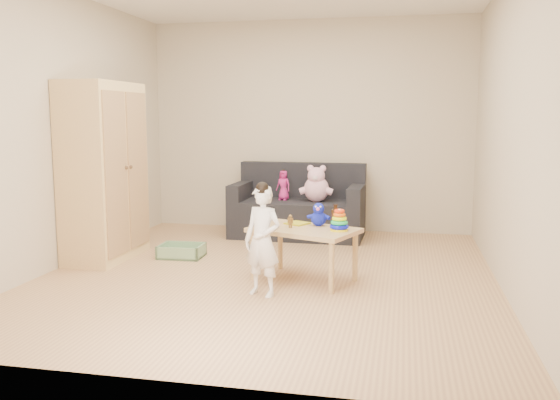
% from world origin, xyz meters
% --- Properties ---
extents(room, '(4.50, 4.50, 4.50)m').
position_xyz_m(room, '(0.00, 0.00, 1.30)').
color(room, tan).
rests_on(room, ground).
extents(wardrobe, '(0.49, 0.98, 1.76)m').
position_xyz_m(wardrobe, '(-1.75, 0.28, 0.88)').
color(wardrobe, '#E9C680').
rests_on(wardrobe, ground).
extents(sofa, '(1.56, 0.80, 0.43)m').
position_xyz_m(sofa, '(-0.05, 1.75, 0.22)').
color(sofa, black).
rests_on(sofa, ground).
extents(play_table, '(1.02, 0.83, 0.46)m').
position_xyz_m(play_table, '(0.34, -0.12, 0.23)').
color(play_table, tan).
rests_on(play_table, ground).
extents(storage_bin, '(0.45, 0.34, 0.13)m').
position_xyz_m(storage_bin, '(-1.02, 0.46, 0.07)').
color(storage_bin, '#7DA879').
rests_on(storage_bin, ground).
extents(toddler, '(0.37, 0.31, 0.87)m').
position_xyz_m(toddler, '(0.09, -0.62, 0.43)').
color(toddler, white).
rests_on(toddler, ground).
extents(pink_bear, '(0.34, 0.30, 0.36)m').
position_xyz_m(pink_bear, '(0.18, 1.70, 0.61)').
color(pink_bear, '#FEBBDA').
rests_on(pink_bear, sofa).
extents(doll, '(0.20, 0.16, 0.35)m').
position_xyz_m(doll, '(-0.22, 1.74, 0.61)').
color(doll, '#C2247D').
rests_on(doll, sofa).
extents(ring_stacker, '(0.16, 0.16, 0.19)m').
position_xyz_m(ring_stacker, '(0.65, -0.18, 0.54)').
color(ring_stacker, '#FFEB0D').
rests_on(ring_stacker, play_table).
extents(brown_bottle, '(0.07, 0.07, 0.21)m').
position_xyz_m(brown_bottle, '(0.60, -0.06, 0.55)').
color(brown_bottle, black).
rests_on(brown_bottle, play_table).
extents(blue_plush, '(0.22, 0.21, 0.21)m').
position_xyz_m(blue_plush, '(0.45, 0.01, 0.57)').
color(blue_plush, '#1622C8').
rests_on(blue_plush, play_table).
extents(wooden_figure, '(0.05, 0.05, 0.12)m').
position_xyz_m(wooden_figure, '(0.22, -0.13, 0.52)').
color(wooden_figure, brown).
rests_on(wooden_figure, play_table).
extents(yellow_book, '(0.24, 0.24, 0.01)m').
position_xyz_m(yellow_book, '(0.25, 0.05, 0.47)').
color(yellow_book, gold).
rests_on(yellow_book, play_table).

